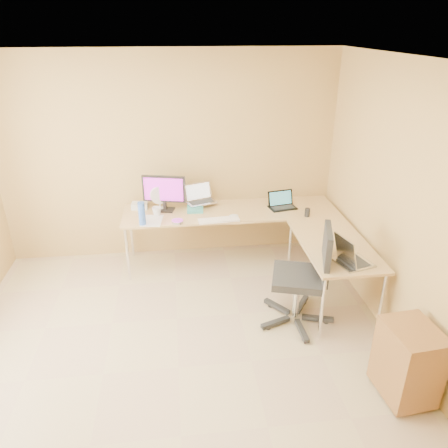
{
  "coord_description": "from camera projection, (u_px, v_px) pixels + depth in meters",
  "views": [
    {
      "loc": [
        0.05,
        -2.98,
        2.84
      ],
      "look_at": [
        0.55,
        1.1,
        0.9
      ],
      "focal_mm": 34.23,
      "sensor_mm": 36.0,
      "label": 1
    }
  ],
  "objects": [
    {
      "name": "floor",
      "position": [
        179.0,
        368.0,
        3.88
      ],
      "size": [
        4.5,
        4.5,
        0.0
      ],
      "primitive_type": "plane",
      "color": "tan",
      "rests_on": "ground"
    },
    {
      "name": "ceiling",
      "position": [
        160.0,
        64.0,
        2.77
      ],
      "size": [
        4.5,
        4.5,
        0.0
      ],
      "primitive_type": "plane",
      "rotation": [
        3.14,
        0.0,
        0.0
      ],
      "color": "white",
      "rests_on": "ground"
    },
    {
      "name": "wall_back",
      "position": [
        169.0,
        159.0,
        5.35
      ],
      "size": [
        4.5,
        0.0,
        4.5
      ],
      "primitive_type": "plane",
      "rotation": [
        1.57,
        0.0,
        0.0
      ],
      "color": "tan",
      "rests_on": "ground"
    },
    {
      "name": "wall_right",
      "position": [
        424.0,
        227.0,
        3.55
      ],
      "size": [
        0.0,
        4.5,
        4.5
      ],
      "primitive_type": "plane",
      "rotation": [
        1.57,
        0.0,
        -1.57
      ],
      "color": "tan",
      "rests_on": "ground"
    },
    {
      "name": "desk_main",
      "position": [
        230.0,
        236.0,
        5.46
      ],
      "size": [
        2.65,
        0.7,
        0.73
      ],
      "primitive_type": "cube",
      "color": "tan",
      "rests_on": "ground"
    },
    {
      "name": "desk_return",
      "position": [
        331.0,
        272.0,
        4.67
      ],
      "size": [
        0.7,
        1.3,
        0.73
      ],
      "primitive_type": "cube",
      "color": "tan",
      "rests_on": "ground"
    },
    {
      "name": "monitor",
      "position": [
        164.0,
        193.0,
        5.21
      ],
      "size": [
        0.56,
        0.29,
        0.45
      ],
      "primitive_type": "cube",
      "rotation": [
        0.0,
        0.0,
        -0.24
      ],
      "color": "black",
      "rests_on": "desk_main"
    },
    {
      "name": "book_stack",
      "position": [
        195.0,
        208.0,
        5.32
      ],
      "size": [
        0.21,
        0.28,
        0.04
      ],
      "primitive_type": "cube",
      "rotation": [
        0.0,
        0.0,
        -0.05
      ],
      "color": "teal",
      "rests_on": "desk_main"
    },
    {
      "name": "laptop_center",
      "position": [
        201.0,
        194.0,
        5.37
      ],
      "size": [
        0.43,
        0.38,
        0.23
      ],
      "primitive_type": "cube",
      "rotation": [
        0.0,
        0.0,
        0.35
      ],
      "color": "silver",
      "rests_on": "desk_main"
    },
    {
      "name": "laptop_black",
      "position": [
        283.0,
        200.0,
        5.33
      ],
      "size": [
        0.37,
        0.3,
        0.21
      ],
      "primitive_type": "cube",
      "rotation": [
        0.0,
        0.0,
        0.19
      ],
      "color": "black",
      "rests_on": "desk_main"
    },
    {
      "name": "keyboard",
      "position": [
        219.0,
        220.0,
        5.02
      ],
      "size": [
        0.49,
        0.18,
        0.02
      ],
      "primitive_type": "cube",
      "rotation": [
        0.0,
        0.0,
        0.08
      ],
      "color": "white",
      "rests_on": "desk_main"
    },
    {
      "name": "mouse",
      "position": [
        234.0,
        216.0,
        5.1
      ],
      "size": [
        0.12,
        0.09,
        0.04
      ],
      "primitive_type": "ellipsoid",
      "rotation": [
        0.0,
        0.0,
        -0.17
      ],
      "color": "silver",
      "rests_on": "desk_main"
    },
    {
      "name": "mug",
      "position": [
        157.0,
        211.0,
        5.14
      ],
      "size": [
        0.14,
        0.14,
        0.11
      ],
      "primitive_type": "imported",
      "rotation": [
        0.0,
        0.0,
        0.25
      ],
      "color": "white",
      "rests_on": "desk_main"
    },
    {
      "name": "cd_stack",
      "position": [
        177.0,
        222.0,
        4.96
      ],
      "size": [
        0.15,
        0.15,
        0.03
      ],
      "primitive_type": "cylinder",
      "rotation": [
        0.0,
        0.0,
        0.15
      ],
      "color": "silver",
      "rests_on": "desk_main"
    },
    {
      "name": "water_bottle",
      "position": [
        142.0,
        214.0,
        4.87
      ],
      "size": [
        0.09,
        0.09,
        0.28
      ],
      "primitive_type": "cylinder",
      "rotation": [
        0.0,
        0.0,
        0.1
      ],
      "color": "blue",
      "rests_on": "desk_main"
    },
    {
      "name": "papers",
      "position": [
        152.0,
        221.0,
        5.02
      ],
      "size": [
        0.27,
        0.35,
        0.01
      ],
      "primitive_type": "cube",
      "rotation": [
        0.0,
        0.0,
        -0.13
      ],
      "color": "silver",
      "rests_on": "desk_main"
    },
    {
      "name": "white_box",
      "position": [
        140.0,
        206.0,
        5.35
      ],
      "size": [
        0.21,
        0.16,
        0.07
      ],
      "primitive_type": "cube",
      "rotation": [
        0.0,
        0.0,
        -0.09
      ],
      "color": "silver",
      "rests_on": "desk_main"
    },
    {
      "name": "desk_fan",
      "position": [
        160.0,
        198.0,
        5.28
      ],
      "size": [
        0.28,
        0.28,
        0.29
      ],
      "primitive_type": "cylinder",
      "rotation": [
        0.0,
        0.0,
        0.3
      ],
      "color": "white",
      "rests_on": "desk_main"
    },
    {
      "name": "black_cup",
      "position": [
        307.0,
        212.0,
        5.12
      ],
      "size": [
        0.08,
        0.08,
        0.1
      ],
      "primitive_type": "cylinder",
      "rotation": [
        0.0,
        0.0,
        0.42
      ],
      "color": "black",
      "rests_on": "desk_main"
    },
    {
      "name": "laptop_return",
      "position": [
        355.0,
        252.0,
        4.08
      ],
      "size": [
        0.44,
        0.38,
        0.25
      ],
      "primitive_type": "cube",
      "rotation": [
        0.0,
        0.0,
        1.84
      ],
      "color": "#B2B2B2",
      "rests_on": "desk_return"
    },
    {
      "name": "office_chair",
      "position": [
        298.0,
        279.0,
        4.3
      ],
      "size": [
        0.81,
        0.81,
        1.09
      ],
      "primitive_type": "cube",
      "rotation": [
        0.0,
        0.0,
        -0.28
      ],
      "color": "#282828",
      "rests_on": "ground"
    },
    {
      "name": "cabinet",
      "position": [
        408.0,
        361.0,
        3.45
      ],
      "size": [
        0.42,
        0.5,
        0.65
      ],
      "primitive_type": "cube",
      "rotation": [
        0.0,
        0.0,
        0.09
      ],
      "color": "brown",
      "rests_on": "ground"
    }
  ]
}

